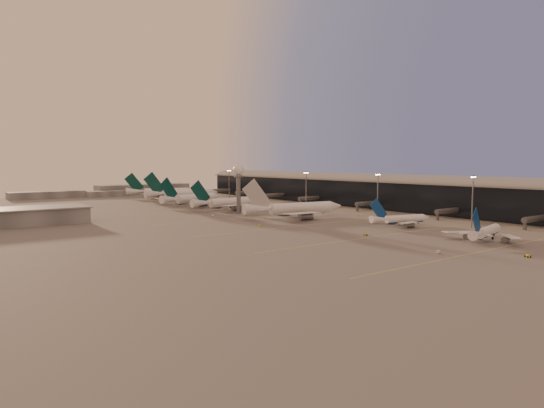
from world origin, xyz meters
TOP-DOWN VIEW (x-y plane):
  - ground at (0.00, 0.00)m, footprint 700.00×700.00m
  - taxiway_markings at (30.00, 56.00)m, footprint 180.00×185.25m
  - terminal at (107.88, 110.09)m, footprint 57.00×362.00m
  - radar_tower at (5.00, 120.00)m, footprint 6.40×6.40m
  - mast_a at (58.00, 0.00)m, footprint 3.60×0.56m
  - mast_b at (55.00, 55.00)m, footprint 3.60×0.56m
  - mast_c at (50.00, 110.00)m, footprint 3.60×0.56m
  - mast_d at (48.00, 200.00)m, footprint 3.60×0.56m
  - distant_horizon at (2.62, 325.14)m, footprint 165.00×37.50m
  - narrowbody_near at (29.18, -23.49)m, footprint 36.42×28.71m
  - narrowbody_mid at (37.63, 25.07)m, footprint 35.32×27.87m
  - widebody_white at (18.39, 82.55)m, footprint 63.06×50.16m
  - greentail_a at (12.75, 145.59)m, footprint 54.69×44.02m
  - greentail_b at (8.66, 186.85)m, footprint 55.73×44.37m
  - greentail_c at (22.24, 228.27)m, footprint 64.60×52.20m
  - greentail_d at (21.47, 268.35)m, footprint 57.52×45.65m
  - gsv_truck_a at (-9.42, -28.12)m, footprint 5.85×2.96m
  - gsv_tug_near at (7.73, -49.87)m, footprint 3.05×3.81m
  - gsv_catering_a at (66.96, -5.21)m, footprint 6.24×4.76m
  - gsv_tug_mid at (0.42, 14.12)m, footprint 3.28×3.62m
  - gsv_truck_b at (58.97, 32.59)m, footprint 5.89×3.76m
  - gsv_truck_c at (-19.42, 64.11)m, footprint 4.34×5.14m
  - gsv_catering_b at (53.00, 67.39)m, footprint 4.73×3.52m
  - gsv_truck_d at (-15.16, 116.23)m, footprint 4.28×6.28m
  - gsv_tug_hangar at (35.61, 164.52)m, footprint 4.32×3.06m

SIDE VIEW (x-z plane):
  - ground at x=0.00m, z-range 0.00..0.00m
  - taxiway_markings at x=30.00m, z-range 0.00..0.02m
  - gsv_tug_mid at x=0.42m, z-range 0.01..0.90m
  - gsv_tug_near at x=7.73m, z-range 0.01..0.96m
  - gsv_tug_hangar at x=35.61m, z-range 0.02..1.15m
  - gsv_truck_c at x=-19.42m, z-range 0.02..2.04m
  - gsv_truck_b at x=58.97m, z-range 0.02..2.26m
  - gsv_truck_a at x=-9.42m, z-range 0.02..2.28m
  - gsv_truck_d at x=-15.16m, z-range 0.02..2.42m
  - gsv_catering_b at x=53.00m, z-range 0.00..3.55m
  - gsv_catering_a at x=66.96m, z-range 0.00..4.69m
  - narrowbody_mid at x=37.63m, z-range -4.17..9.84m
  - narrowbody_near at x=29.18m, z-range -4.31..10.18m
  - greentail_a at x=12.75m, z-range -6.42..13.44m
  - greentail_b at x=8.66m, z-range -6.73..14.08m
  - greentail_d at x=21.47m, z-range -7.05..14.74m
  - widebody_white at x=18.39m, z-range -7.28..15.01m
  - distant_horizon at x=2.62m, z-range -0.61..8.39m
  - greentail_c at x=22.24m, z-range -7.59..15.88m
  - terminal at x=107.88m, z-range -1.00..22.04m
  - mast_a at x=58.00m, z-range 1.24..26.24m
  - mast_b at x=55.00m, z-range 1.24..26.24m
  - mast_c at x=50.00m, z-range 1.24..26.24m
  - mast_d at x=48.00m, z-range 1.24..26.24m
  - radar_tower at x=5.00m, z-range 5.40..36.50m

